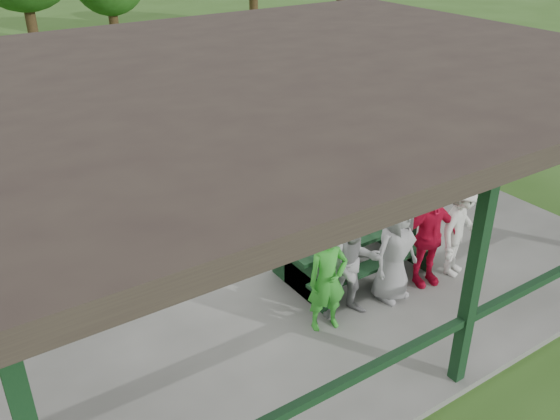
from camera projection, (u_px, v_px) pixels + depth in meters
ground at (286, 253)px, 10.31m from camera, size 90.00×90.00×0.00m
concrete_slab at (286, 250)px, 10.29m from camera, size 10.00×8.00×0.10m
pavilion_structure at (287, 72)px, 8.85m from camera, size 10.60×8.60×3.24m
picnic_table_near at (352, 246)px, 9.39m from camera, size 2.42×1.39×0.75m
picnic_table_far at (278, 201)px, 10.82m from camera, size 2.49×1.39×0.75m
table_setting at (346, 230)px, 9.23m from camera, size 2.24×0.45×0.10m
contestant_green at (327, 280)px, 8.02m from camera, size 0.64×0.50×1.55m
contestant_grey_left at (353, 264)px, 8.23m from camera, size 0.98×0.86×1.69m
contestant_grey_mid at (395, 250)px, 8.63m from camera, size 0.83×0.58×1.61m
contestant_red at (428, 236)px, 8.97m from camera, size 1.03×0.61×1.64m
contestant_white_fedora at (460, 228)px, 9.20m from camera, size 1.21×0.94×1.70m
spectator_lblue at (210, 182)px, 10.71m from camera, size 1.59×0.74×1.65m
spectator_blue at (142, 177)px, 10.55m from camera, size 0.73×0.50×1.93m
spectator_grey at (303, 159)px, 11.81m from camera, size 0.92×0.83×1.54m
pickup_truck at (181, 83)px, 17.52m from camera, size 5.18×2.97×1.36m
farm_trailer at (60, 125)px, 14.44m from camera, size 3.43×2.16×1.20m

